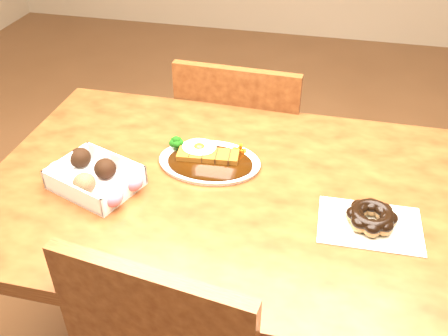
% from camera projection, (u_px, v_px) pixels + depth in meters
% --- Properties ---
extents(table, '(1.20, 0.80, 0.75)m').
position_uv_depth(table, '(227.00, 216.00, 1.28)').
color(table, '#471F0E').
rests_on(table, ground).
extents(chair_far, '(0.44, 0.44, 0.87)m').
position_uv_depth(chair_far, '(243.00, 154.00, 1.82)').
color(chair_far, '#471F0E').
rests_on(chair_far, ground).
extents(katsu_curry_plate, '(0.26, 0.19, 0.05)m').
position_uv_depth(katsu_curry_plate, '(208.00, 159.00, 1.29)').
color(katsu_curry_plate, white).
rests_on(katsu_curry_plate, table).
extents(donut_box, '(0.24, 0.21, 0.06)m').
position_uv_depth(donut_box, '(95.00, 177.00, 1.21)').
color(donut_box, white).
rests_on(donut_box, table).
extents(pon_de_ring, '(0.23, 0.16, 0.04)m').
position_uv_depth(pon_de_ring, '(371.00, 218.00, 1.09)').
color(pon_de_ring, silver).
rests_on(pon_de_ring, table).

